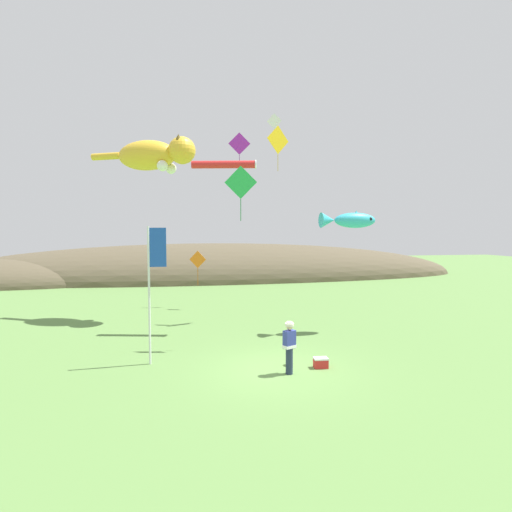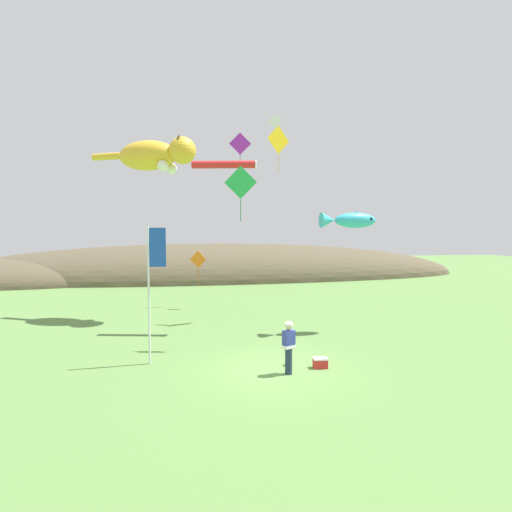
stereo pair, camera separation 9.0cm
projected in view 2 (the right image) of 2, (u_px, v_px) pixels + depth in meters
The scene contains 14 objects.
ground_plane at pixel (277, 370), 13.75m from camera, with size 120.00×120.00×0.00m, color #5B8442.
distant_hill_ridge at pixel (184, 278), 41.07m from camera, with size 58.56×13.25×7.15m.
festival_attendant at pixel (289, 346), 13.34m from camera, with size 0.49×0.42×1.77m.
kite_spool at pixel (288, 362), 14.24m from camera, with size 0.14×0.26×0.26m.
picnic_cooler at pixel (320, 363), 13.99m from camera, with size 0.51×0.36×0.36m.
festival_banner_pole at pixel (153, 274), 14.26m from camera, with size 0.66×0.08×4.97m.
kite_giant_cat at pixel (155, 155), 21.69m from camera, with size 5.79×3.35×1.90m.
kite_fish_windsock at pixel (349, 220), 18.98m from camera, with size 2.74×0.78×0.85m.
kite_tube_streamer at pixel (225, 165), 18.98m from camera, with size 3.10×1.06×0.44m.
kite_diamond_orange at pixel (198, 260), 20.66m from camera, with size 0.84×0.39×1.81m.
kite_diamond_violet at pixel (240, 144), 25.87m from camera, with size 1.42×0.18×2.33m.
kite_diamond_gold at pixel (278, 140), 21.21m from camera, with size 1.35×0.71×2.41m.
kite_diamond_white at pixel (275, 122), 25.35m from camera, with size 0.88×0.45×1.87m.
kite_diamond_green at pixel (241, 183), 16.33m from camera, with size 1.30×0.41×2.25m.
Camera 2 is at (-3.16, -13.13, 4.77)m, focal length 28.00 mm.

